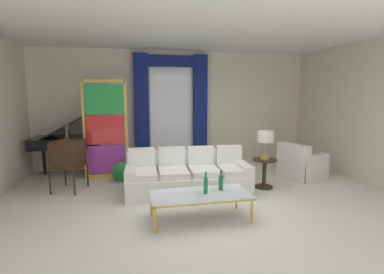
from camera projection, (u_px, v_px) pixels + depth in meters
ground_plane at (206, 204)px, 5.01m from camera, size 16.00×16.00×0.00m
wall_rear at (177, 109)px, 7.75m from camera, size 8.00×0.12×3.00m
wall_right at (366, 113)px, 6.15m from camera, size 0.12×7.00×3.00m
ceiling_slab at (196, 32)px, 5.34m from camera, size 8.00×7.60×0.04m
curtained_window at (171, 100)px, 7.52m from camera, size 2.00×0.17×2.70m
couch_white_long at (188, 176)px, 5.63m from camera, size 2.38×1.04×0.86m
coffee_table at (200, 196)px, 4.35m from camera, size 1.49×0.69×0.41m
bottle_blue_decanter at (221, 182)px, 4.49m from camera, size 0.07×0.07×0.32m
bottle_crystal_tall at (206, 185)px, 4.33m from camera, size 0.06×0.06×0.34m
vintage_tv at (68, 154)px, 5.64m from camera, size 0.66×0.71×1.35m
armchair_white at (300, 165)px, 6.59m from camera, size 1.02×1.01×0.80m
stained_glass_divider at (106, 132)px, 6.42m from camera, size 0.95×0.05×2.20m
peacock_figurine at (122, 173)px, 6.21m from camera, size 0.44×0.60×0.50m
round_side_table at (264, 171)px, 5.86m from camera, size 0.48×0.48×0.59m
table_lamp_brass at (266, 138)px, 5.76m from camera, size 0.32×0.32×0.57m
grand_piano at (67, 140)px, 6.89m from camera, size 1.50×1.10×1.40m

